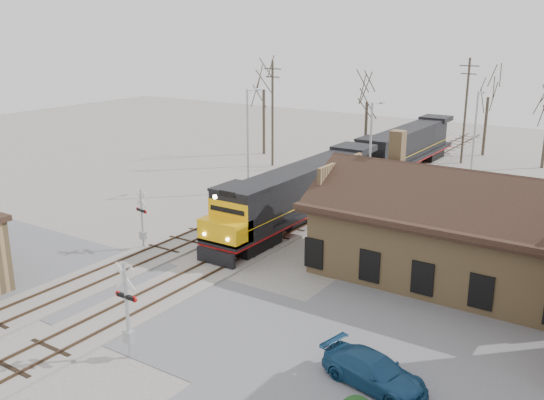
{
  "coord_description": "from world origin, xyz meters",
  "views": [
    {
      "loc": [
        21.6,
        -20.61,
        13.95
      ],
      "look_at": [
        1.91,
        9.0,
        3.68
      ],
      "focal_mm": 40.0,
      "sensor_mm": 36.0,
      "label": 1
    }
  ],
  "objects_px": {
    "locomotive_lead": "(297,195)",
    "locomotive_trailing": "(404,149)",
    "parked_car": "(374,372)",
    "depot": "(449,237)"
  },
  "relations": [
    {
      "from": "depot",
      "to": "locomotive_trailing",
      "type": "height_order",
      "value": "depot"
    },
    {
      "from": "locomotive_lead",
      "to": "locomotive_trailing",
      "type": "relative_size",
      "value": 1.0
    },
    {
      "from": "depot",
      "to": "parked_car",
      "type": "relative_size",
      "value": 3.34
    },
    {
      "from": "depot",
      "to": "locomotive_trailing",
      "type": "distance_m",
      "value": 26.15
    },
    {
      "from": "locomotive_trailing",
      "to": "locomotive_lead",
      "type": "bearing_deg",
      "value": -90.0
    },
    {
      "from": "depot",
      "to": "locomotive_lead",
      "type": "bearing_deg",
      "value": 165.67
    },
    {
      "from": "locomotive_lead",
      "to": "locomotive_trailing",
      "type": "distance_m",
      "value": 20.18
    },
    {
      "from": "locomotive_lead",
      "to": "parked_car",
      "type": "height_order",
      "value": "locomotive_lead"
    },
    {
      "from": "depot",
      "to": "locomotive_lead",
      "type": "height_order",
      "value": "depot"
    },
    {
      "from": "locomotive_trailing",
      "to": "parked_car",
      "type": "bearing_deg",
      "value": -69.78
    }
  ]
}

